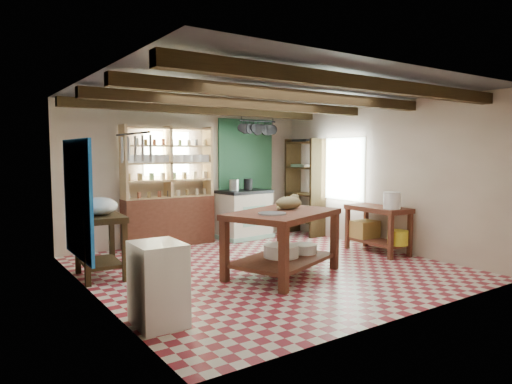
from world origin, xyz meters
TOP-DOWN VIEW (x-y plane):
  - floor at (0.00, 0.00)m, footprint 5.00×5.00m
  - ceiling at (0.00, 0.00)m, footprint 5.00×5.00m
  - wall_back at (0.00, 2.50)m, footprint 5.00×0.04m
  - wall_front at (0.00, -2.50)m, footprint 5.00×0.04m
  - wall_left at (-2.50, 0.00)m, footprint 0.04×5.00m
  - wall_right at (2.50, 0.00)m, footprint 0.04×5.00m
  - ceiling_beams at (0.00, 0.00)m, footprint 5.00×3.80m
  - blue_wall_patch at (-2.47, 0.90)m, footprint 0.04×1.40m
  - green_wall_patch at (1.25, 2.47)m, footprint 1.30×0.04m
  - window_back at (-0.50, 2.48)m, footprint 0.90×0.02m
  - window_right at (2.48, 1.00)m, footprint 0.02×1.30m
  - utensil_rail at (-2.44, -1.20)m, footprint 0.06×0.90m
  - pot_rack at (1.25, 2.05)m, footprint 0.86×0.12m
  - shelving_unit at (-0.55, 2.31)m, footprint 1.70×0.34m
  - tall_rack at (2.28, 1.80)m, footprint 0.40×0.86m
  - work_table at (-0.05, -0.45)m, footprint 1.87×1.56m
  - stove at (1.00, 2.15)m, footprint 1.04×0.74m
  - prep_table at (-2.20, 0.86)m, footprint 0.65×0.90m
  - white_cabinet at (-2.22, -1.23)m, footprint 0.48×0.57m
  - right_counter at (2.18, -0.24)m, footprint 0.62×1.14m
  - cat at (0.16, -0.32)m, footprint 0.51×0.48m
  - steel_tray at (-0.36, -0.62)m, footprint 0.48×0.48m
  - basin_large at (-0.02, -0.39)m, footprint 0.65×0.65m
  - basin_small at (0.41, -0.39)m, footprint 0.49×0.49m
  - kettle_left at (0.75, 2.13)m, footprint 0.21×0.21m
  - kettle_right at (1.10, 2.16)m, footprint 0.19×0.19m
  - enamel_bowl at (-2.20, 0.86)m, footprint 0.52×0.52m
  - white_bucket at (2.11, -0.59)m, footprint 0.29×0.29m
  - wicker_basket at (2.20, 0.06)m, footprint 0.45×0.37m
  - yellow_tub at (2.15, -0.69)m, footprint 0.34×0.34m

SIDE VIEW (x-z plane):
  - floor at x=0.00m, z-range -0.02..0.00m
  - basin_small at x=0.41m, z-range 0.24..0.37m
  - basin_large at x=-0.02m, z-range 0.24..0.41m
  - yellow_tub at x=2.15m, z-range 0.21..0.45m
  - wicker_basket at x=2.20m, z-range 0.21..0.51m
  - right_counter at x=2.18m, z-range 0.00..0.80m
  - white_cabinet at x=-2.22m, z-range 0.00..0.83m
  - prep_table at x=-2.20m, z-range 0.00..0.87m
  - work_table at x=-0.05m, z-range 0.00..0.90m
  - stove at x=1.00m, z-range 0.00..0.97m
  - steel_tray at x=-0.36m, z-range 0.90..0.92m
  - white_bucket at x=2.11m, z-range 0.80..1.08m
  - enamel_bowl at x=-2.20m, z-range 0.87..1.11m
  - cat at x=0.16m, z-range 0.90..1.09m
  - tall_rack at x=2.28m, z-range 0.00..2.00m
  - kettle_left at x=0.75m, z-range 0.97..1.19m
  - kettle_right at x=1.10m, z-range 0.97..1.19m
  - blue_wall_patch at x=-2.47m, z-range 0.30..1.90m
  - shelving_unit at x=-0.55m, z-range 0.00..2.20m
  - green_wall_patch at x=1.25m, z-range 0.10..2.40m
  - wall_back at x=0.00m, z-range 0.00..2.60m
  - wall_front at x=0.00m, z-range 0.00..2.60m
  - wall_left at x=-2.50m, z-range 0.00..2.60m
  - wall_right at x=2.50m, z-range 0.00..2.60m
  - window_right at x=2.48m, z-range 0.80..2.00m
  - window_back at x=-0.50m, z-range 1.30..2.10m
  - utensil_rail at x=-2.44m, z-range 1.64..1.92m
  - pot_rack at x=1.25m, z-range 2.00..2.36m
  - ceiling_beams at x=0.00m, z-range 2.40..2.56m
  - ceiling at x=0.00m, z-range 2.59..2.61m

